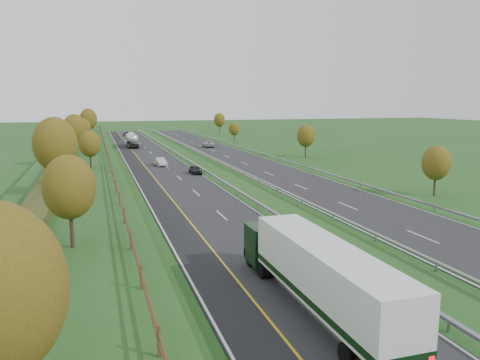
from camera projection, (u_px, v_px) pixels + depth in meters
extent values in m
plane|color=#1F4C1B|center=(211.00, 169.00, 78.10)|extent=(400.00, 400.00, 0.00)
cube|color=black|center=(159.00, 167.00, 80.45)|extent=(10.50, 200.00, 0.04)
cube|color=black|center=(250.00, 163.00, 85.30)|extent=(10.50, 200.00, 0.04)
cube|color=black|center=(137.00, 168.00, 79.35)|extent=(3.00, 200.00, 0.04)
cube|color=silver|center=(129.00, 168.00, 78.97)|extent=(0.15, 200.00, 0.01)
cube|color=gold|center=(146.00, 167.00, 79.79)|extent=(0.15, 200.00, 0.01)
cube|color=silver|center=(188.00, 165.00, 81.93)|extent=(0.15, 200.00, 0.01)
cube|color=silver|center=(223.00, 164.00, 83.81)|extent=(0.15, 200.00, 0.01)
cube|color=silver|center=(275.00, 162.00, 86.77)|extent=(0.15, 200.00, 0.01)
cube|color=silver|center=(347.00, 325.00, 23.39)|extent=(0.15, 4.00, 0.01)
cube|color=silver|center=(264.00, 252.00, 34.69)|extent=(0.15, 4.00, 0.01)
cube|color=silver|center=(422.00, 236.00, 38.79)|extent=(0.15, 4.00, 0.01)
cube|color=silver|center=(222.00, 215.00, 45.98)|extent=(0.15, 4.00, 0.01)
cube|color=silver|center=(348.00, 206.00, 50.09)|extent=(0.15, 4.00, 0.01)
cube|color=silver|center=(196.00, 193.00, 57.28)|extent=(0.15, 4.00, 0.01)
cube|color=silver|center=(301.00, 187.00, 61.39)|extent=(0.15, 4.00, 0.01)
cube|color=silver|center=(179.00, 178.00, 68.58)|extent=(0.15, 4.00, 0.01)
cube|color=silver|center=(268.00, 173.00, 72.69)|extent=(0.15, 4.00, 0.01)
cube|color=silver|center=(167.00, 167.00, 79.88)|extent=(0.15, 4.00, 0.01)
cube|color=silver|center=(245.00, 164.00, 83.98)|extent=(0.15, 4.00, 0.01)
cube|color=silver|center=(158.00, 159.00, 91.17)|extent=(0.15, 4.00, 0.01)
cube|color=silver|center=(227.00, 156.00, 95.28)|extent=(0.15, 4.00, 0.01)
cube|color=silver|center=(151.00, 152.00, 102.47)|extent=(0.15, 4.00, 0.01)
cube|color=silver|center=(212.00, 150.00, 106.58)|extent=(0.15, 4.00, 0.01)
cube|color=silver|center=(145.00, 147.00, 113.77)|extent=(0.15, 4.00, 0.01)
cube|color=silver|center=(201.00, 146.00, 117.87)|extent=(0.15, 4.00, 0.01)
cube|color=silver|center=(140.00, 143.00, 125.06)|extent=(0.15, 4.00, 0.01)
cube|color=silver|center=(192.00, 142.00, 129.17)|extent=(0.15, 4.00, 0.01)
cube|color=silver|center=(136.00, 140.00, 136.36)|extent=(0.15, 4.00, 0.01)
cube|color=silver|center=(184.00, 139.00, 140.47)|extent=(0.15, 4.00, 0.01)
cube|color=silver|center=(133.00, 137.00, 147.66)|extent=(0.15, 4.00, 0.01)
cube|color=silver|center=(177.00, 136.00, 151.77)|extent=(0.15, 4.00, 0.01)
cube|color=silver|center=(130.00, 134.00, 158.96)|extent=(0.15, 4.00, 0.01)
cube|color=silver|center=(171.00, 133.00, 163.06)|extent=(0.15, 4.00, 0.01)
cube|color=silver|center=(127.00, 132.00, 170.25)|extent=(0.15, 4.00, 0.01)
cube|color=silver|center=(166.00, 131.00, 174.36)|extent=(0.15, 4.00, 0.01)
cube|color=#1F4C1B|center=(79.00, 164.00, 76.48)|extent=(12.00, 200.00, 2.00)
cube|color=#263214|center=(65.00, 155.00, 75.63)|extent=(2.20, 180.00, 1.10)
cube|color=#422B19|center=(107.00, 154.00, 77.54)|extent=(0.08, 184.00, 0.10)
cube|color=#422B19|center=(107.00, 151.00, 77.47)|extent=(0.08, 184.00, 0.10)
cube|color=#422B19|center=(159.00, 341.00, 16.81)|extent=(0.12, 0.12, 1.20)
cube|color=#422B19|center=(141.00, 277.00, 22.93)|extent=(0.12, 0.12, 1.20)
cube|color=#422B19|center=(131.00, 240.00, 29.05)|extent=(0.12, 0.12, 1.20)
cube|color=#422B19|center=(124.00, 216.00, 35.17)|extent=(0.12, 0.12, 1.20)
cube|color=#422B19|center=(120.00, 199.00, 41.29)|extent=(0.12, 0.12, 1.20)
cube|color=#422B19|center=(116.00, 186.00, 47.41)|extent=(0.12, 0.12, 1.20)
cube|color=#422B19|center=(113.00, 177.00, 53.53)|extent=(0.12, 0.12, 1.20)
cube|color=#422B19|center=(111.00, 169.00, 59.65)|extent=(0.12, 0.12, 1.20)
cube|color=#422B19|center=(109.00, 163.00, 65.76)|extent=(0.12, 0.12, 1.20)
cube|color=#422B19|center=(108.00, 157.00, 71.88)|extent=(0.12, 0.12, 1.20)
cube|color=#422B19|center=(107.00, 153.00, 78.00)|extent=(0.12, 0.12, 1.20)
cube|color=#422B19|center=(106.00, 149.00, 84.12)|extent=(0.12, 0.12, 1.20)
cube|color=#422B19|center=(105.00, 146.00, 90.24)|extent=(0.12, 0.12, 1.20)
cube|color=#422B19|center=(104.00, 143.00, 96.36)|extent=(0.12, 0.12, 1.20)
cube|color=#422B19|center=(103.00, 141.00, 102.48)|extent=(0.12, 0.12, 1.20)
cube|color=#422B19|center=(103.00, 138.00, 108.60)|extent=(0.12, 0.12, 1.20)
cube|color=#422B19|center=(102.00, 136.00, 114.72)|extent=(0.12, 0.12, 1.20)
cube|color=#422B19|center=(102.00, 135.00, 120.84)|extent=(0.12, 0.12, 1.20)
cube|color=#422B19|center=(101.00, 133.00, 126.96)|extent=(0.12, 0.12, 1.20)
cube|color=#422B19|center=(101.00, 132.00, 133.08)|extent=(0.12, 0.12, 1.20)
cube|color=#422B19|center=(101.00, 130.00, 139.20)|extent=(0.12, 0.12, 1.20)
cube|color=#422B19|center=(100.00, 129.00, 145.31)|extent=(0.12, 0.12, 1.20)
cube|color=#422B19|center=(100.00, 128.00, 151.43)|extent=(0.12, 0.12, 1.20)
cube|color=#422B19|center=(100.00, 127.00, 157.55)|extent=(0.12, 0.12, 1.20)
cube|color=#422B19|center=(99.00, 126.00, 163.67)|extent=(0.12, 0.12, 1.20)
cube|color=gray|center=(191.00, 162.00, 82.03)|extent=(0.32, 200.00, 0.18)
cube|color=gray|center=(449.00, 327.00, 22.77)|extent=(0.10, 0.14, 0.56)
cube|color=gray|center=(369.00, 276.00, 29.36)|extent=(0.10, 0.14, 0.56)
cube|color=gray|center=(318.00, 244.00, 35.95)|extent=(0.10, 0.14, 0.56)
cube|color=gray|center=(283.00, 222.00, 42.54)|extent=(0.10, 0.14, 0.56)
cube|color=gray|center=(258.00, 206.00, 49.13)|extent=(0.10, 0.14, 0.56)
cube|color=gray|center=(238.00, 193.00, 55.72)|extent=(0.10, 0.14, 0.56)
cube|color=gray|center=(223.00, 184.00, 62.31)|extent=(0.10, 0.14, 0.56)
cube|color=gray|center=(210.00, 176.00, 68.90)|extent=(0.10, 0.14, 0.56)
cube|color=gray|center=(200.00, 169.00, 75.49)|extent=(0.10, 0.14, 0.56)
cube|color=gray|center=(191.00, 164.00, 82.08)|extent=(0.10, 0.14, 0.56)
cube|color=gray|center=(184.00, 159.00, 88.67)|extent=(0.10, 0.14, 0.56)
cube|color=gray|center=(178.00, 155.00, 95.26)|extent=(0.10, 0.14, 0.56)
cube|color=gray|center=(172.00, 152.00, 101.85)|extent=(0.10, 0.14, 0.56)
cube|color=gray|center=(167.00, 149.00, 108.44)|extent=(0.10, 0.14, 0.56)
cube|color=gray|center=(163.00, 146.00, 115.03)|extent=(0.10, 0.14, 0.56)
cube|color=gray|center=(159.00, 144.00, 121.62)|extent=(0.10, 0.14, 0.56)
cube|color=gray|center=(156.00, 141.00, 128.21)|extent=(0.10, 0.14, 0.56)
cube|color=gray|center=(153.00, 139.00, 134.80)|extent=(0.10, 0.14, 0.56)
cube|color=gray|center=(150.00, 138.00, 141.39)|extent=(0.10, 0.14, 0.56)
cube|color=gray|center=(147.00, 136.00, 147.98)|extent=(0.10, 0.14, 0.56)
cube|color=gray|center=(145.00, 135.00, 154.57)|extent=(0.10, 0.14, 0.56)
cube|color=gray|center=(143.00, 133.00, 161.16)|extent=(0.10, 0.14, 0.56)
cube|color=gray|center=(141.00, 132.00, 167.75)|extent=(0.10, 0.14, 0.56)
cube|color=gray|center=(139.00, 131.00, 174.34)|extent=(0.10, 0.14, 0.56)
cube|color=gray|center=(219.00, 161.00, 83.52)|extent=(0.32, 200.00, 0.18)
cube|color=gray|center=(436.00, 268.00, 30.86)|extent=(0.10, 0.14, 0.56)
cube|color=gray|center=(376.00, 238.00, 37.45)|extent=(0.10, 0.14, 0.56)
cube|color=gray|center=(333.00, 218.00, 44.04)|extent=(0.10, 0.14, 0.56)
cube|color=gray|center=(302.00, 203.00, 50.63)|extent=(0.10, 0.14, 0.56)
cube|color=gray|center=(278.00, 191.00, 57.22)|extent=(0.10, 0.14, 0.56)
cube|color=gray|center=(259.00, 182.00, 63.81)|extent=(0.10, 0.14, 0.56)
cube|color=gray|center=(243.00, 174.00, 70.40)|extent=(0.10, 0.14, 0.56)
cube|color=gray|center=(230.00, 168.00, 76.99)|extent=(0.10, 0.14, 0.56)
cube|color=gray|center=(219.00, 163.00, 83.58)|extent=(0.10, 0.14, 0.56)
cube|color=gray|center=(210.00, 158.00, 90.17)|extent=(0.10, 0.14, 0.56)
cube|color=gray|center=(202.00, 154.00, 96.76)|extent=(0.10, 0.14, 0.56)
cube|color=gray|center=(195.00, 151.00, 103.35)|extent=(0.10, 0.14, 0.56)
cube|color=gray|center=(189.00, 148.00, 109.94)|extent=(0.10, 0.14, 0.56)
cube|color=gray|center=(184.00, 145.00, 116.53)|extent=(0.10, 0.14, 0.56)
cube|color=gray|center=(179.00, 143.00, 123.12)|extent=(0.10, 0.14, 0.56)
cube|color=gray|center=(174.00, 141.00, 129.71)|extent=(0.10, 0.14, 0.56)
cube|color=gray|center=(170.00, 139.00, 136.30)|extent=(0.10, 0.14, 0.56)
cube|color=gray|center=(167.00, 137.00, 142.89)|extent=(0.10, 0.14, 0.56)
cube|color=gray|center=(163.00, 136.00, 149.48)|extent=(0.10, 0.14, 0.56)
cube|color=gray|center=(160.00, 134.00, 156.07)|extent=(0.10, 0.14, 0.56)
cube|color=gray|center=(158.00, 133.00, 162.66)|extent=(0.10, 0.14, 0.56)
cube|color=gray|center=(155.00, 132.00, 169.25)|extent=(0.10, 0.14, 0.56)
cube|color=gray|center=(153.00, 130.00, 175.84)|extent=(0.10, 0.14, 0.56)
cube|color=gray|center=(279.00, 159.00, 86.90)|extent=(0.32, 200.00, 0.18)
cube|color=gray|center=(435.00, 210.00, 47.41)|extent=(0.10, 0.14, 0.56)
cube|color=gray|center=(360.00, 186.00, 60.59)|extent=(0.10, 0.14, 0.56)
cube|color=gray|center=(312.00, 171.00, 73.77)|extent=(0.10, 0.14, 0.56)
cube|color=gray|center=(279.00, 160.00, 86.95)|extent=(0.10, 0.14, 0.56)
cube|color=gray|center=(255.00, 153.00, 100.13)|extent=(0.10, 0.14, 0.56)
cube|color=gray|center=(236.00, 147.00, 113.31)|extent=(0.10, 0.14, 0.56)
cube|color=gray|center=(221.00, 142.00, 126.49)|extent=(0.10, 0.14, 0.56)
cube|color=gray|center=(209.00, 138.00, 139.67)|extent=(0.10, 0.14, 0.56)
cube|color=gray|center=(199.00, 135.00, 152.85)|extent=(0.10, 0.14, 0.56)
cube|color=gray|center=(190.00, 132.00, 166.03)|extent=(0.10, 0.14, 0.56)
cube|color=gray|center=(183.00, 130.00, 179.21)|extent=(0.10, 0.14, 0.56)
cylinder|color=#2D2116|center=(72.00, 229.00, 29.33)|extent=(0.24, 0.24, 2.43)
ellipsoid|color=#4E3D11|center=(69.00, 187.00, 28.89)|extent=(3.24, 3.24, 4.05)
cylinder|color=#2D2116|center=(58.00, 180.00, 45.63)|extent=(0.24, 0.24, 3.15)
ellipsoid|color=#4E3D11|center=(55.00, 144.00, 45.05)|extent=(4.20, 4.20, 5.25)
cylinder|color=#2D2116|center=(91.00, 161.00, 63.54)|extent=(0.24, 0.24, 2.16)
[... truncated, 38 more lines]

